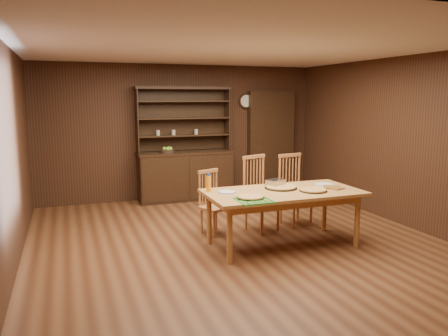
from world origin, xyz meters
name	(u,v)px	position (x,y,z in m)	size (l,w,h in m)	color
floor	(238,243)	(0.00, 0.00, 0.00)	(6.00, 6.00, 0.00)	brown
room_shell	(238,128)	(0.00, 0.00, 1.58)	(6.00, 6.00, 6.00)	silver
china_hutch	(185,169)	(0.00, 2.75, 0.60)	(1.84, 0.52, 2.17)	#301D10
doorway	(271,142)	(1.90, 2.90, 1.05)	(1.00, 0.18, 2.10)	#301D10
wall_clock	(246,101)	(1.35, 2.96, 1.90)	(0.30, 0.05, 0.30)	#301D10
dining_table	(283,196)	(0.53, -0.29, 0.68)	(2.06, 1.03, 0.75)	#CA8D46
chair_left	(212,200)	(-0.18, 0.57, 0.49)	(0.49, 0.48, 0.93)	#C47943
chair_center	(258,190)	(0.53, 0.50, 0.60)	(0.58, 0.57, 1.12)	#C47943
chair_right	(293,187)	(1.17, 0.60, 0.58)	(0.52, 0.50, 1.10)	#C47943
pizza_left	(250,197)	(-0.05, -0.54, 0.77)	(0.34, 0.34, 0.04)	black
pizza_right	(313,190)	(0.89, -0.45, 0.77)	(0.37, 0.37, 0.04)	black
pizza_center	(281,187)	(0.57, -0.15, 0.77)	(0.44, 0.44, 0.04)	black
cooling_rack	(254,200)	(-0.06, -0.67, 0.76)	(0.39, 0.39, 0.02)	#0C9F2C
plate_left	(227,192)	(-0.21, -0.13, 0.76)	(0.23, 0.23, 0.02)	white
plate_right	(324,184)	(1.26, -0.14, 0.76)	(0.27, 0.27, 0.02)	white
foil_dish	(275,183)	(0.57, 0.02, 0.80)	(0.24, 0.17, 0.10)	silver
juice_bottle	(208,183)	(-0.41, 0.01, 0.86)	(0.06, 0.06, 0.24)	orange
pot_holder_a	(336,188)	(1.26, -0.41, 0.76)	(0.18, 0.18, 0.01)	#B11414
pot_holder_b	(332,187)	(1.26, -0.33, 0.76)	(0.22, 0.22, 0.02)	#B11414
fruit_bowl	(167,151)	(-0.36, 2.69, 0.98)	(0.28, 0.28, 0.12)	black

